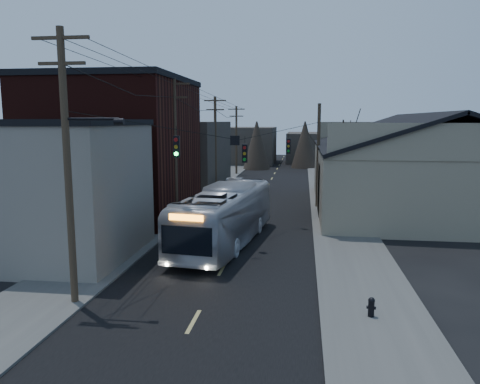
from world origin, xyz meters
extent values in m
plane|color=black|center=(0.00, 0.00, 0.00)|extent=(160.00, 160.00, 0.00)
cube|color=black|center=(0.00, 30.00, 0.01)|extent=(9.00, 110.00, 0.02)
cube|color=#474744|center=(-6.50, 30.00, 0.06)|extent=(4.00, 110.00, 0.12)
cube|color=#474744|center=(6.50, 30.00, 0.06)|extent=(4.00, 110.00, 0.12)
cube|color=#6B6359|center=(-9.00, 9.00, 3.50)|extent=(8.00, 8.00, 7.00)
cube|color=black|center=(-10.00, 20.00, 5.00)|extent=(10.00, 12.00, 10.00)
cube|color=#35302A|center=(-9.50, 36.00, 3.50)|extent=(9.00, 14.00, 7.00)
cube|color=#7F755C|center=(13.00, 25.00, 2.50)|extent=(16.00, 20.00, 5.00)
cube|color=black|center=(9.00, 25.00, 6.30)|extent=(8.16, 20.60, 2.86)
cube|color=black|center=(17.00, 25.00, 6.30)|extent=(8.16, 20.60, 2.86)
cube|color=#35302A|center=(-6.00, 65.00, 3.00)|extent=(10.00, 12.00, 6.00)
cube|color=#35302A|center=(7.00, 70.00, 2.50)|extent=(12.00, 14.00, 5.00)
cone|color=black|center=(6.50, 20.00, 3.60)|extent=(0.40, 0.40, 7.20)
cylinder|color=#382B1E|center=(-5.00, 3.00, 5.25)|extent=(0.28, 0.28, 10.50)
cube|color=#382B1E|center=(-5.00, 3.00, 10.10)|extent=(2.20, 0.12, 0.12)
cylinder|color=#382B1E|center=(-5.00, 18.00, 5.00)|extent=(0.28, 0.28, 10.00)
cube|color=#382B1E|center=(-5.00, 18.00, 9.60)|extent=(2.20, 0.12, 0.12)
cylinder|color=#382B1E|center=(-5.00, 33.00, 4.75)|extent=(0.28, 0.28, 9.50)
cube|color=#382B1E|center=(-5.00, 33.00, 9.10)|extent=(2.20, 0.12, 0.12)
cylinder|color=#382B1E|center=(-5.00, 48.00, 4.50)|extent=(0.28, 0.28, 9.00)
cube|color=#382B1E|center=(-5.00, 48.00, 8.60)|extent=(2.20, 0.12, 0.12)
cylinder|color=#382B1E|center=(5.00, 25.00, 4.25)|extent=(0.28, 0.28, 8.50)
cube|color=black|center=(-2.00, 7.50, 5.95)|extent=(0.28, 0.20, 1.00)
cube|color=black|center=(0.60, 12.00, 5.35)|extent=(0.28, 0.20, 1.00)
cube|color=black|center=(2.80, 18.00, 5.45)|extent=(0.28, 0.20, 1.00)
imported|color=#A9ACB5|center=(-0.62, 12.57, 1.69)|extent=(4.38, 12.38, 3.37)
imported|color=#ABAEB3|center=(-3.00, 32.12, 0.72)|extent=(1.79, 4.48, 1.45)
cylinder|color=black|center=(6.33, 3.06, 0.40)|extent=(0.23, 0.23, 0.57)
sphere|color=black|center=(6.33, 3.06, 0.72)|extent=(0.25, 0.25, 0.25)
cylinder|color=black|center=(6.33, 3.06, 0.45)|extent=(0.35, 0.18, 0.11)
camera|label=1|loc=(3.77, -13.48, 7.15)|focal=35.00mm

